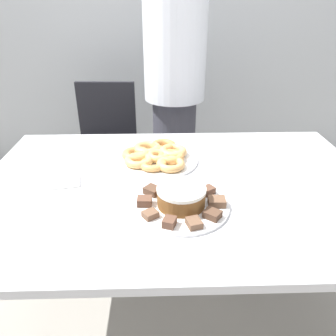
{
  "coord_description": "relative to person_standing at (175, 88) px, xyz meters",
  "views": [
    {
      "loc": [
        -0.07,
        -1.12,
        1.38
      ],
      "look_at": [
        -0.04,
        0.01,
        0.79
      ],
      "focal_mm": 35.0,
      "sensor_mm": 36.0,
      "label": 1
    }
  ],
  "objects": [
    {
      "name": "lamington_4",
      "position": [
        -0.13,
        -1.11,
        -0.14
      ],
      "size": [
        0.06,
        0.06,
        0.02
      ],
      "rotation": [
        0.0,
        0.0,
        3.73
      ],
      "color": "brown",
      "rests_on": "plate_cake"
    },
    {
      "name": "donut_8",
      "position": [
        -0.04,
        -0.63,
        -0.13
      ],
      "size": [
        0.13,
        0.13,
        0.04
      ],
      "color": "#E5AD66",
      "rests_on": "plate_donuts"
    },
    {
      "name": "donut_7",
      "position": [
        -0.05,
        -0.68,
        -0.14
      ],
      "size": [
        0.12,
        0.12,
        0.03
      ],
      "color": "#D18E4C",
      "rests_on": "plate_donuts"
    },
    {
      "name": "donut_1",
      "position": [
        -0.08,
        -0.57,
        -0.13
      ],
      "size": [
        0.12,
        0.12,
        0.04
      ],
      "color": "#C68447",
      "rests_on": "plate_donuts"
    },
    {
      "name": "lamington_6",
      "position": [
        0.01,
        -1.16,
        -0.14
      ],
      "size": [
        0.06,
        0.06,
        0.02
      ],
      "rotation": [
        0.0,
        0.0,
        4.99
      ],
      "color": "brown",
      "rests_on": "plate_cake"
    },
    {
      "name": "lamington_5",
      "position": [
        -0.07,
        -1.15,
        -0.14
      ],
      "size": [
        0.05,
        0.05,
        0.03
      ],
      "rotation": [
        0.0,
        0.0,
        4.36
      ],
      "color": "brown",
      "rests_on": "plate_cake"
    },
    {
      "name": "person_standing",
      "position": [
        0.0,
        0.0,
        0.0
      ],
      "size": [
        0.36,
        0.36,
        1.69
      ],
      "color": "#383842",
      "rests_on": "ground_plane"
    },
    {
      "name": "plate_cake",
      "position": [
        -0.03,
        -1.04,
        -0.16
      ],
      "size": [
        0.34,
        0.34,
        0.01
      ],
      "color": "white",
      "rests_on": "table"
    },
    {
      "name": "lamington_7",
      "position": [
        0.07,
        -1.11,
        -0.14
      ],
      "size": [
        0.07,
        0.07,
        0.02
      ],
      "rotation": [
        0.0,
        0.0,
        5.62
      ],
      "color": "#513828",
      "rests_on": "plate_cake"
    },
    {
      "name": "lamington_1",
      "position": [
        -0.06,
        -0.91,
        -0.14
      ],
      "size": [
        0.05,
        0.06,
        0.02
      ],
      "rotation": [
        0.0,
        0.0,
        1.85
      ],
      "color": "brown",
      "rests_on": "plate_cake"
    },
    {
      "name": "lamington_9",
      "position": [
        0.08,
        -0.97,
        -0.14
      ],
      "size": [
        0.06,
        0.06,
        0.03
      ],
      "rotation": [
        0.0,
        0.0,
        6.88
      ],
      "color": "brown",
      "rests_on": "plate_cake"
    },
    {
      "name": "donut_3",
      "position": [
        -0.2,
        -0.65,
        -0.14
      ],
      "size": [
        0.13,
        0.13,
        0.04
      ],
      "color": "tan",
      "rests_on": "plate_donuts"
    },
    {
      "name": "frosted_cake",
      "position": [
        -0.03,
        -1.04,
        -0.12
      ],
      "size": [
        0.17,
        0.17,
        0.07
      ],
      "color": "brown",
      "rests_on": "plate_cake"
    },
    {
      "name": "lamington_8",
      "position": [
        0.1,
        -1.04,
        -0.14
      ],
      "size": [
        0.06,
        0.05,
        0.03
      ],
      "rotation": [
        0.0,
        0.0,
        6.25
      ],
      "color": "brown",
      "rests_on": "plate_cake"
    },
    {
      "name": "donut_6",
      "position": [
        -0.05,
        -0.75,
        -0.14
      ],
      "size": [
        0.12,
        0.12,
        0.03
      ],
      "color": "#E5AD66",
      "rests_on": "plate_donuts"
    },
    {
      "name": "donut_0",
      "position": [
        -0.1,
        -0.67,
        -0.14
      ],
      "size": [
        0.11,
        0.11,
        0.03
      ],
      "color": "#E5AD66",
      "rests_on": "plate_donuts"
    },
    {
      "name": "donut_2",
      "position": [
        -0.16,
        -0.59,
        -0.13
      ],
      "size": [
        0.13,
        0.13,
        0.04
      ],
      "color": "#E5AD66",
      "rests_on": "plate_donuts"
    },
    {
      "name": "donut_4",
      "position": [
        -0.19,
        -0.71,
        -0.14
      ],
      "size": [
        0.13,
        0.13,
        0.03
      ],
      "color": "#E5AD66",
      "rests_on": "plate_donuts"
    },
    {
      "name": "lamington_3",
      "position": [
        -0.15,
        -1.03,
        -0.14
      ],
      "size": [
        0.05,
        0.04,
        0.03
      ],
      "rotation": [
        0.0,
        0.0,
        3.11
      ],
      "color": "brown",
      "rests_on": "plate_cake"
    },
    {
      "name": "wall_back",
      "position": [
        -0.03,
        0.77,
        0.41
      ],
      "size": [
        8.0,
        0.05,
        2.6
      ],
      "color": "#B2B7BC",
      "rests_on": "ground_plane"
    },
    {
      "name": "plate_donuts",
      "position": [
        -0.1,
        -0.67,
        -0.16
      ],
      "size": [
        0.35,
        0.35,
        0.01
      ],
      "color": "white",
      "rests_on": "table"
    },
    {
      "name": "napkin",
      "position": [
        -0.47,
        -0.86,
        -0.16
      ],
      "size": [
        0.13,
        0.11,
        0.01
      ],
      "color": "white",
      "rests_on": "table"
    },
    {
      "name": "ground_plane",
      "position": [
        -0.03,
        -0.86,
        -0.89
      ],
      "size": [
        12.0,
        12.0,
        0.0
      ],
      "primitive_type": "plane",
      "color": "gray"
    },
    {
      "name": "lamington_0",
      "position": [
        0.02,
        -0.92,
        -0.14
      ],
      "size": [
        0.05,
        0.06,
        0.03
      ],
      "rotation": [
        0.0,
        0.0,
        1.22
      ],
      "color": "brown",
      "rests_on": "plate_cake"
    },
    {
      "name": "donut_5",
      "position": [
        -0.13,
        -0.75,
        -0.14
      ],
      "size": [
        0.12,
        0.12,
        0.03
      ],
      "color": "tan",
      "rests_on": "plate_donuts"
    },
    {
      "name": "office_chair_left",
      "position": [
        -0.46,
        0.07,
        -0.47
      ],
      "size": [
        0.46,
        0.46,
        0.89
      ],
      "rotation": [
        0.0,
        0.0,
        -0.04
      ],
      "color": "black",
      "rests_on": "ground_plane"
    },
    {
      "name": "table",
      "position": [
        -0.03,
        -0.86,
        -0.24
      ],
      "size": [
        1.58,
        1.06,
        0.73
      ],
      "color": "silver",
      "rests_on": "ground_plane"
    },
    {
      "name": "lamington_2",
      "position": [
        -0.13,
        -0.96,
        -0.14
      ],
      "size": [
        0.07,
        0.07,
        0.02
      ],
      "rotation": [
        0.0,
        0.0,
        2.48
      ],
      "color": "#513828",
      "rests_on": "plate_cake"
    }
  ]
}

